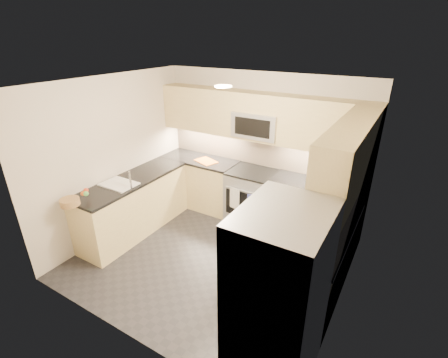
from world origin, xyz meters
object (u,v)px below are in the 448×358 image
(gas_range, at_px, (251,197))
(microwave, at_px, (258,125))
(refrigerator, at_px, (278,300))
(cutting_board, at_px, (206,161))
(fruit_basket, at_px, (70,202))
(utensil_bowl, at_px, (351,188))

(gas_range, height_order, microwave, microwave)
(gas_range, bearing_deg, refrigerator, -59.12)
(cutting_board, bearing_deg, microwave, 10.19)
(fruit_basket, bearing_deg, refrigerator, -2.24)
(microwave, distance_m, fruit_basket, 2.98)
(gas_range, relative_size, microwave, 1.20)
(gas_range, height_order, fruit_basket, fruit_basket)
(gas_range, bearing_deg, fruit_basket, -124.27)
(refrigerator, xyz_separation_m, cutting_board, (-2.35, 2.39, 0.05))
(gas_range, distance_m, refrigerator, 2.86)
(refrigerator, height_order, utensil_bowl, refrigerator)
(microwave, relative_size, utensil_bowl, 2.45)
(gas_range, bearing_deg, utensil_bowl, -0.77)
(microwave, height_order, fruit_basket, microwave)
(gas_range, distance_m, fruit_basket, 2.84)
(fruit_basket, bearing_deg, cutting_board, 73.61)
(refrigerator, distance_m, fruit_basket, 3.03)
(refrigerator, bearing_deg, utensil_bowl, 87.02)
(utensil_bowl, xyz_separation_m, cutting_board, (-2.48, -0.02, -0.08))
(gas_range, relative_size, refrigerator, 0.51)
(microwave, distance_m, cutting_board, 1.19)
(refrigerator, relative_size, fruit_basket, 7.12)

